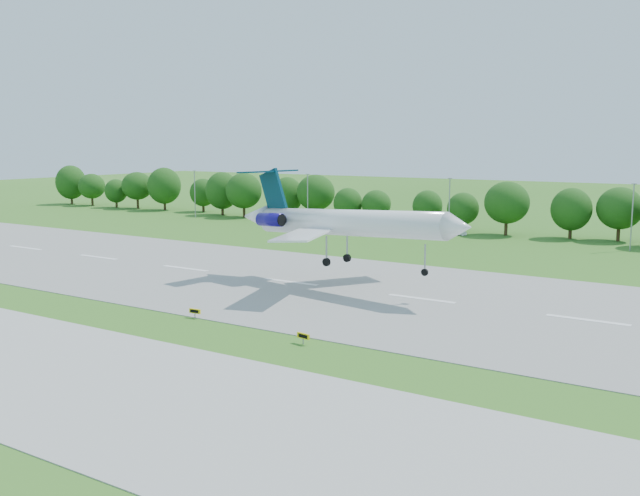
{
  "coord_description": "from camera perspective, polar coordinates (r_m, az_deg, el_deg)",
  "views": [
    {
      "loc": [
        36.34,
        -55.42,
        19.62
      ],
      "look_at": [
        -10.64,
        18.0,
        6.54
      ],
      "focal_mm": 40.0,
      "sensor_mm": 36.0,
      "label": 1
    }
  ],
  "objects": [
    {
      "name": "tree_line",
      "position": [
        152.43,
        18.72,
        3.03
      ],
      "size": [
        288.4,
        8.4,
        10.4
      ],
      "color": "#382314",
      "rests_on": "ground"
    },
    {
      "name": "ground",
      "position": [
        69.12,
        -0.62,
        -7.96
      ],
      "size": [
        600.0,
        600.0,
        0.0
      ],
      "primitive_type": "plane",
      "color": "#2D661A",
      "rests_on": "ground"
    },
    {
      "name": "taxiway",
      "position": [
        55.72,
        -11.05,
        -12.2
      ],
      "size": [
        400.0,
        23.0,
        0.08
      ],
      "primitive_type": "cube",
      "color": "#ADADA8",
      "rests_on": "ground"
    },
    {
      "name": "light_poles",
      "position": [
        143.42,
        16.78,
        2.86
      ],
      "size": [
        175.9,
        0.25,
        12.19
      ],
      "color": "gray",
      "rests_on": "ground"
    },
    {
      "name": "service_vehicle_a",
      "position": [
        152.42,
        10.93,
        1.23
      ],
      "size": [
        4.15,
        2.63,
        1.29
      ],
      "primitive_type": "imported",
      "rotation": [
        0.0,
        0.0,
        1.92
      ],
      "color": "silver",
      "rests_on": "ground"
    },
    {
      "name": "taxi_sign_left",
      "position": [
        81.22,
        -9.98,
        -5.01
      ],
      "size": [
        1.51,
        0.31,
        1.05
      ],
      "rotation": [
        0.0,
        0.0,
        0.08
      ],
      "color": "gray",
      "rests_on": "ground"
    },
    {
      "name": "taxi_sign_centre",
      "position": [
        69.96,
        -1.35,
        -7.06
      ],
      "size": [
        1.58,
        0.44,
        1.1
      ],
      "rotation": [
        0.0,
        0.0,
        -0.17
      ],
      "color": "gray",
      "rests_on": "ground"
    },
    {
      "name": "airliner",
      "position": [
        94.91,
        1.42,
        2.16
      ],
      "size": [
        37.87,
        27.33,
        12.6
      ],
      "rotation": [
        0.0,
        -0.04,
        -0.14
      ],
      "color": "white",
      "rests_on": "ground"
    },
    {
      "name": "service_vehicle_b",
      "position": [
        157.93,
        5.65,
        1.6
      ],
      "size": [
        4.22,
        2.41,
        1.35
      ],
      "primitive_type": "imported",
      "rotation": [
        0.0,
        0.0,
        1.36
      ],
      "color": "silver",
      "rests_on": "ground"
    },
    {
      "name": "runway",
      "position": [
        90.4,
        8.12,
        -4.06
      ],
      "size": [
        400.0,
        45.0,
        0.08
      ],
      "primitive_type": "cube",
      "color": "gray",
      "rests_on": "ground"
    }
  ]
}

